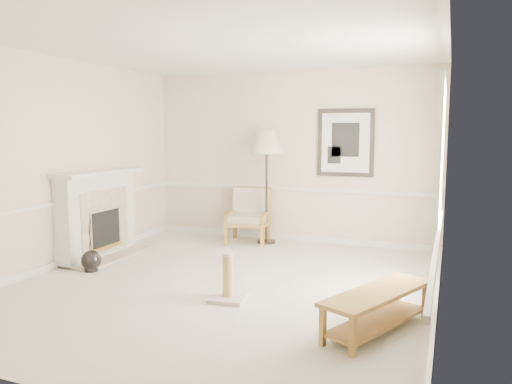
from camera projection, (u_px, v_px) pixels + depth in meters
ground at (223, 285)px, 6.16m from camera, size 5.50×5.50×0.00m
room at (235, 133)px, 5.96m from camera, size 5.04×5.54×2.92m
fireplace at (98, 215)px, 7.49m from camera, size 0.64×1.64×1.31m
floor_vase at (91, 261)px, 6.75m from camera, size 0.27×0.27×0.80m
armchair at (249, 213)px, 8.55m from camera, size 0.81×0.85×0.92m
floor_lamp at (267, 145)px, 8.29m from camera, size 0.73×0.73×1.89m
bench at (378, 304)px, 4.72m from camera, size 0.95×1.44×0.40m
scratching_post at (228, 285)px, 5.59m from camera, size 0.43×0.43×0.55m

